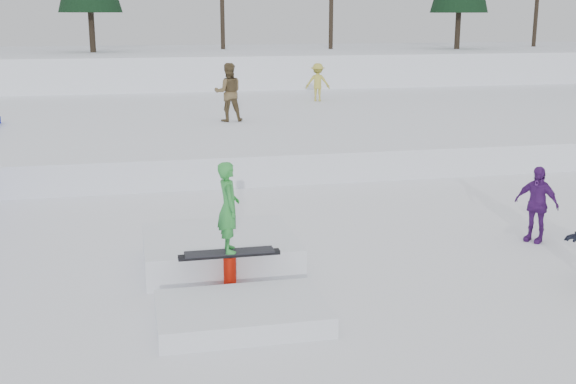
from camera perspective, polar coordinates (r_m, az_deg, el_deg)
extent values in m
plane|color=white|center=(11.69, -0.30, -7.67)|extent=(120.00, 120.00, 0.00)
cube|color=white|center=(40.82, -9.26, 9.32)|extent=(60.00, 14.00, 2.40)
cube|color=white|center=(27.02, -7.44, 5.44)|extent=(50.00, 18.00, 0.80)
cylinder|color=black|center=(39.19, -15.23, 12.06)|extent=(0.30, 0.30, 2.00)
cylinder|color=black|center=(42.75, 13.26, 12.29)|extent=(0.30, 0.30, 2.00)
imported|color=brown|center=(24.35, -4.73, 7.86)|extent=(0.96, 0.76, 1.94)
imported|color=gold|center=(30.14, 2.36, 8.66)|extent=(1.13, 0.84, 1.55)
imported|color=#4F1B6E|center=(14.68, 19.03, -0.90)|extent=(0.80, 0.92, 1.49)
cube|color=white|center=(12.71, -5.42, -4.65)|extent=(2.60, 2.20, 0.54)
cube|color=white|center=(10.44, -3.68, -9.54)|extent=(2.40, 1.60, 0.30)
cylinder|color=red|center=(11.58, -4.59, -7.77)|extent=(0.44, 0.44, 0.06)
cylinder|color=red|center=(11.48, -4.61, -6.52)|extent=(0.20, 0.20, 0.60)
cube|color=black|center=(11.37, -4.65, -4.96)|extent=(1.60, 0.16, 0.06)
cube|color=black|center=(11.36, -4.65, -4.75)|extent=(1.40, 0.28, 0.03)
imported|color=green|center=(11.15, -4.72, -1.20)|extent=(0.34, 0.52, 1.42)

